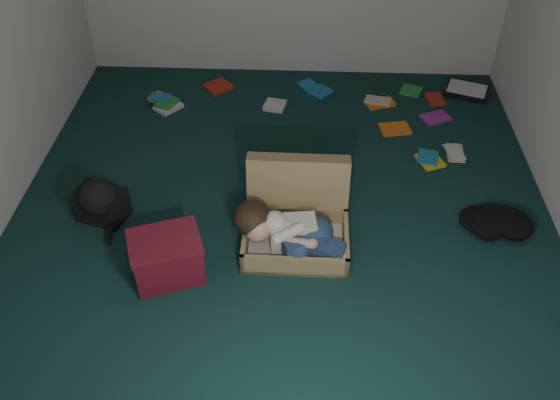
{
  "coord_description": "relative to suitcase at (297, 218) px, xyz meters",
  "views": [
    {
      "loc": [
        0.14,
        -3.15,
        2.99
      ],
      "look_at": [
        0.0,
        -0.15,
        0.35
      ],
      "focal_mm": 38.0,
      "sensor_mm": 36.0,
      "label": 1
    }
  ],
  "objects": [
    {
      "name": "floor",
      "position": [
        -0.12,
        0.12,
        -0.16
      ],
      "size": [
        4.5,
        4.5,
        0.0
      ],
      "primitive_type": "plane",
      "color": "#0F2D2B",
      "rests_on": "ground"
    },
    {
      "name": "suitcase",
      "position": [
        0.0,
        0.0,
        0.0
      ],
      "size": [
        0.73,
        0.71,
        0.53
      ],
      "rotation": [
        0.0,
        0.0,
        -0.01
      ],
      "color": "#9E8557",
      "rests_on": "floor"
    },
    {
      "name": "person",
      "position": [
        -0.05,
        -0.18,
        0.04
      ],
      "size": [
        0.78,
        0.38,
        0.33
      ],
      "rotation": [
        0.0,
        0.0,
        -0.01
      ],
      "color": "silver",
      "rests_on": "suitcase"
    },
    {
      "name": "maroon_bin",
      "position": [
        -0.84,
        -0.42,
        -0.0
      ],
      "size": [
        0.55,
        0.49,
        0.32
      ],
      "rotation": [
        0.0,
        0.0,
        0.35
      ],
      "color": "maroon",
      "rests_on": "floor"
    },
    {
      "name": "backpack",
      "position": [
        -1.43,
        0.12,
        -0.03
      ],
      "size": [
        0.52,
        0.46,
        0.26
      ],
      "primitive_type": null,
      "rotation": [
        0.0,
        0.0,
        -0.3
      ],
      "color": "black",
      "rests_on": "floor"
    },
    {
      "name": "clothing_pile",
      "position": [
        1.41,
        0.13,
        -0.09
      ],
      "size": [
        0.5,
        0.44,
        0.14
      ],
      "primitive_type": null,
      "rotation": [
        0.0,
        0.0,
        -0.24
      ],
      "color": "black",
      "rests_on": "floor"
    },
    {
      "name": "paper_tray",
      "position": [
        1.58,
        2.01,
        -0.13
      ],
      "size": [
        0.47,
        0.41,
        0.05
      ],
      "rotation": [
        0.0,
        0.0,
        -0.35
      ],
      "color": "black",
      "rests_on": "floor"
    },
    {
      "name": "book_scatter",
      "position": [
        0.32,
        1.65,
        -0.15
      ],
      "size": [
        2.85,
        1.42,
        0.02
      ],
      "color": "gold",
      "rests_on": "floor"
    }
  ]
}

